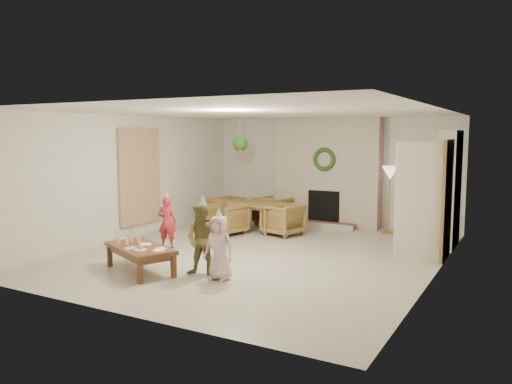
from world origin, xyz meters
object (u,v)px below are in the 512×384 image
Objects in this scene: dining_table at (251,216)px; child_pink at (219,248)px; dining_chair_far at (273,211)px; coffee_table_top at (140,248)px; child_plaid at (203,240)px; dining_chair_left at (228,211)px; child_red at (167,222)px; dining_chair_near at (226,219)px; dining_chair_right at (283,219)px.

child_pink reaches higher than dining_table.
child_pink reaches higher than dining_chair_far.
child_plaid is (0.98, 0.29, 0.18)m from coffee_table_top.
dining_chair_left is (-0.73, 0.19, 0.03)m from dining_table.
dining_chair_left is 0.76× the size of child_red.
dining_chair_near is at bearing 121.99° from coffee_table_top.
dining_chair_far is at bearing 90.00° from dining_chair_near.
dining_table is 1.80× the size of child_pink.
dining_table is 0.76m from dining_chair_far.
dining_chair_far reaches higher than dining_table.
dining_chair_right is at bearing 103.82° from coffee_table_top.
coffee_table_top is 1.19× the size of child_plaid.
child_red is (0.27, -2.56, 0.15)m from dining_chair_left.
dining_table is 2.42m from child_red.
dining_chair_left is at bearing -101.70° from child_red.
dining_table is 0.94m from dining_chair_right.
dining_chair_far is 1.21m from dining_chair_right.
dining_chair_left is 0.67× the size of child_plaid.
coffee_table_top is (0.43, -3.16, 0.04)m from dining_chair_near.
dining_chair_near and dining_chair_right have the same top height.
dining_chair_near is at bearing 118.30° from child_pink.
child_pink is (1.36, -4.39, 0.14)m from dining_chair_far.
dining_chair_near and dining_chair_far have the same top height.
child_plaid reaches higher than dining_chair_near.
dining_chair_far is 0.56× the size of coffee_table_top.
dining_chair_far is at bearing -128.66° from dining_chair_right.
dining_chair_far is 0.76× the size of child_red.
child_red is at bearing 138.93° from coffee_table_top.
dining_chair_left reaches higher than coffee_table_top.
child_plaid is at bearing 125.97° from child_red.
child_red is at bearing -84.86° from dining_chair_near.
dining_chair_left is at bearing 105.07° from child_plaid.
dining_chair_right is at bearing -0.00° from dining_table.
dining_chair_far is 0.67× the size of child_plaid.
child_plaid is (0.30, -3.37, 0.22)m from dining_chair_right.
dining_chair_left is 4.27m from child_plaid.
dining_chair_far is at bearing 114.92° from coffee_table_top.
child_red is (-0.70, 1.52, 0.11)m from coffee_table_top.
dining_chair_far reaches higher than coffee_table_top.
dining_chair_far is (0.19, 0.73, 0.03)m from dining_table.
child_red is at bearing 92.69° from dining_chair_far.
dining_chair_left is 4.20m from coffee_table_top.
dining_chair_right is (0.73, -0.97, 0.00)m from dining_chair_far.
dining_chair_far is at bearing 91.22° from child_plaid.
coffee_table_top is at bearing -152.19° from dining_chair_left.
dining_table is at bearing 96.54° from child_plaid.
child_plaid is 0.34m from child_pink.
dining_chair_near is at bearing -51.34° from dining_chair_right.
dining_chair_right is (1.10, 0.50, 0.00)m from dining_chair_near.
coffee_table_top is 1.04m from child_plaid.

